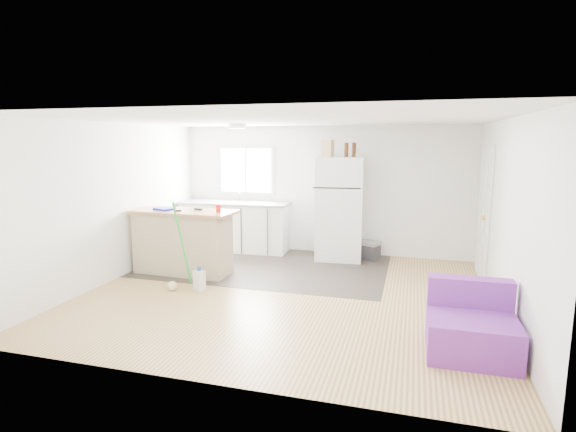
# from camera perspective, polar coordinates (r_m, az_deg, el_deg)

# --- Properties ---
(room) EXTENTS (5.51, 5.01, 2.41)m
(room) POSITION_cam_1_polar(r_m,az_deg,el_deg) (6.14, -0.09, 0.87)
(room) COLOR olive
(room) RESTS_ON ground
(vinyl_zone) EXTENTS (4.05, 2.50, 0.00)m
(vinyl_zone) POSITION_cam_1_polar(r_m,az_deg,el_deg) (7.77, -2.74, -6.32)
(vinyl_zone) COLOR #2F2823
(vinyl_zone) RESTS_ON floor
(window) EXTENTS (1.18, 0.06, 0.98)m
(window) POSITION_cam_1_polar(r_m,az_deg,el_deg) (8.94, -5.35, 5.81)
(window) COLOR white
(window) RESTS_ON back_wall
(interior_door) EXTENTS (0.11, 0.92, 2.10)m
(interior_door) POSITION_cam_1_polar(r_m,az_deg,el_deg) (7.55, 23.67, 0.30)
(interior_door) COLOR white
(interior_door) RESTS_ON right_wall
(ceiling_fixture) EXTENTS (0.30, 0.30, 0.07)m
(ceiling_fixture) POSITION_cam_1_polar(r_m,az_deg,el_deg) (7.60, -6.47, 11.25)
(ceiling_fixture) COLOR white
(ceiling_fixture) RESTS_ON ceiling
(kitchen_cabinets) EXTENTS (2.17, 0.76, 1.24)m
(kitchen_cabinets) POSITION_cam_1_polar(r_m,az_deg,el_deg) (8.83, -6.78, -1.23)
(kitchen_cabinets) COLOR white
(kitchen_cabinets) RESTS_ON floor
(peninsula) EXTENTS (1.70, 0.71, 1.03)m
(peninsula) POSITION_cam_1_polar(r_m,az_deg,el_deg) (7.43, -13.23, -3.18)
(peninsula) COLOR tan
(peninsula) RESTS_ON floor
(refrigerator) EXTENTS (0.88, 0.84, 1.84)m
(refrigerator) POSITION_cam_1_polar(r_m,az_deg,el_deg) (8.13, 6.58, 0.97)
(refrigerator) COLOR white
(refrigerator) RESTS_ON floor
(cooler) EXTENTS (0.51, 0.44, 0.33)m
(cooler) POSITION_cam_1_polar(r_m,az_deg,el_deg) (8.29, 10.04, -4.28)
(cooler) COLOR #303032
(cooler) RESTS_ON floor
(purple_seat) EXTENTS (0.85, 0.80, 0.70)m
(purple_seat) POSITION_cam_1_polar(r_m,az_deg,el_deg) (5.02, 22.20, -13.02)
(purple_seat) COLOR purple
(purple_seat) RESTS_ON floor
(cleaner_jug) EXTENTS (0.19, 0.16, 0.34)m
(cleaner_jug) POSITION_cam_1_polar(r_m,az_deg,el_deg) (6.64, -11.20, -7.97)
(cleaner_jug) COLOR white
(cleaner_jug) RESTS_ON floor
(mop) EXTENTS (0.25, 0.36, 1.30)m
(mop) POSITION_cam_1_polar(r_m,az_deg,el_deg) (6.70, -14.16, -7.17)
(mop) COLOR green
(mop) RESTS_ON floor
(red_cup) EXTENTS (0.09, 0.09, 0.12)m
(red_cup) POSITION_cam_1_polar(r_m,az_deg,el_deg) (7.05, -8.84, 1.00)
(red_cup) COLOR red
(red_cup) RESTS_ON peninsula
(blue_tray) EXTENTS (0.36, 0.31, 0.04)m
(blue_tray) POSITION_cam_1_polar(r_m,az_deg,el_deg) (7.43, -15.45, 0.88)
(blue_tray) COLOR #1318BA
(blue_tray) RESTS_ON peninsula
(tool_a) EXTENTS (0.15, 0.09, 0.03)m
(tool_a) POSITION_cam_1_polar(r_m,az_deg,el_deg) (7.30, -11.34, 0.86)
(tool_a) COLOR black
(tool_a) RESTS_ON peninsula
(tool_b) EXTENTS (0.11, 0.07, 0.03)m
(tool_b) POSITION_cam_1_polar(r_m,az_deg,el_deg) (7.22, -13.75, 0.67)
(tool_b) COLOR black
(tool_b) RESTS_ON peninsula
(cardboard_box) EXTENTS (0.22, 0.17, 0.30)m
(cardboard_box) POSITION_cam_1_polar(r_m,az_deg,el_deg) (8.04, 5.06, 8.57)
(cardboard_box) COLOR tan
(cardboard_box) RESTS_ON refrigerator
(bottle_left) EXTENTS (0.09, 0.09, 0.25)m
(bottle_left) POSITION_cam_1_polar(r_m,az_deg,el_deg) (7.92, 7.42, 8.33)
(bottle_left) COLOR #3B1E0A
(bottle_left) RESTS_ON refrigerator
(bottle_right) EXTENTS (0.07, 0.07, 0.25)m
(bottle_right) POSITION_cam_1_polar(r_m,az_deg,el_deg) (7.96, 8.37, 8.32)
(bottle_right) COLOR #3B1E0A
(bottle_right) RESTS_ON refrigerator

